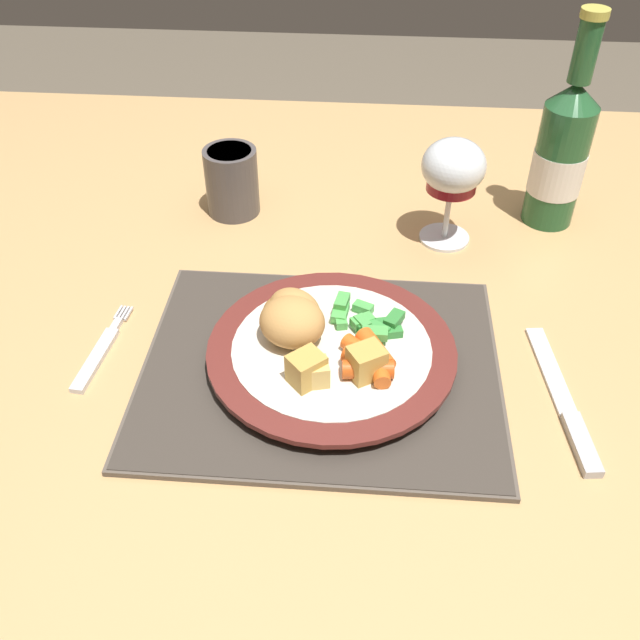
% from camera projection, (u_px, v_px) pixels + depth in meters
% --- Properties ---
extents(ground_plane, '(6.00, 6.00, 0.00)m').
position_uv_depth(ground_plane, '(347.00, 593.00, 1.32)').
color(ground_plane, brown).
extents(dining_table, '(1.57, 0.97, 0.74)m').
position_uv_depth(dining_table, '(360.00, 323.00, 0.89)').
color(dining_table, tan).
rests_on(dining_table, ground).
extents(placemat, '(0.36, 0.29, 0.01)m').
position_uv_depth(placemat, '(318.00, 367.00, 0.72)').
color(placemat, brown).
rests_on(placemat, dining_table).
extents(dinner_plate, '(0.25, 0.25, 0.02)m').
position_uv_depth(dinner_plate, '(328.00, 353.00, 0.71)').
color(dinner_plate, silver).
rests_on(dinner_plate, placemat).
extents(breaded_croquettes, '(0.09, 0.10, 0.05)m').
position_uv_depth(breaded_croquettes, '(289.00, 317.00, 0.71)').
color(breaded_croquettes, tan).
rests_on(breaded_croquettes, dinner_plate).
extents(green_beans_pile, '(0.08, 0.07, 0.02)m').
position_uv_depth(green_beans_pile, '(363.00, 323.00, 0.72)').
color(green_beans_pile, '#4CA84C').
rests_on(green_beans_pile, dinner_plate).
extents(glazed_carrots, '(0.05, 0.07, 0.02)m').
position_uv_depth(glazed_carrots, '(367.00, 359.00, 0.68)').
color(glazed_carrots, '#CC5119').
rests_on(glazed_carrots, dinner_plate).
extents(fork, '(0.03, 0.13, 0.01)m').
position_uv_depth(fork, '(96.00, 353.00, 0.73)').
color(fork, silver).
rests_on(fork, dining_table).
extents(table_knife, '(0.04, 0.19, 0.01)m').
position_uv_depth(table_knife, '(563.00, 408.00, 0.68)').
color(table_knife, silver).
rests_on(table_knife, dining_table).
extents(wine_glass, '(0.08, 0.08, 0.13)m').
position_uv_depth(wine_glass, '(450.00, 171.00, 0.84)').
color(wine_glass, silver).
rests_on(wine_glass, dining_table).
extents(bottle, '(0.07, 0.07, 0.26)m').
position_uv_depth(bottle, '(559.00, 153.00, 0.87)').
color(bottle, '#23562D').
rests_on(bottle, dining_table).
extents(roast_potatoes, '(0.10, 0.05, 0.03)m').
position_uv_depth(roast_potatoes, '(333.00, 366.00, 0.67)').
color(roast_potatoes, gold).
rests_on(roast_potatoes, dinner_plate).
extents(drinking_cup, '(0.07, 0.07, 0.09)m').
position_uv_depth(drinking_cup, '(229.00, 180.00, 0.92)').
color(drinking_cup, '#4C4747').
rests_on(drinking_cup, dining_table).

